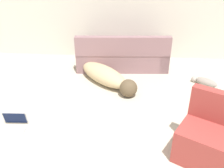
% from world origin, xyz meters
% --- Properties ---
extents(wall_back, '(7.10, 0.06, 2.45)m').
position_xyz_m(wall_back, '(0.00, 4.22, 1.22)').
color(wall_back, beige).
rests_on(wall_back, ground_plane).
extents(couch, '(1.96, 0.92, 0.78)m').
position_xyz_m(couch, '(0.15, 3.58, 0.26)').
color(couch, gray).
rests_on(couch, ground_plane).
extents(dog, '(1.36, 1.38, 0.33)m').
position_xyz_m(dog, '(-0.11, 2.75, 0.16)').
color(dog, tan).
rests_on(dog, ground_plane).
extents(cat, '(0.51, 0.44, 0.15)m').
position_xyz_m(cat, '(1.75, 2.83, 0.07)').
color(cat, gray).
rests_on(cat, ground_plane).
extents(laptop_open, '(0.36, 0.28, 0.22)m').
position_xyz_m(laptop_open, '(-1.33, 1.34, 0.07)').
color(laptop_open, '#B7B7BC').
rests_on(laptop_open, ground_plane).
extents(side_chair, '(0.87, 0.83, 0.83)m').
position_xyz_m(side_chair, '(1.27, 0.91, 0.29)').
color(side_chair, '#993833').
rests_on(side_chair, ground_plane).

